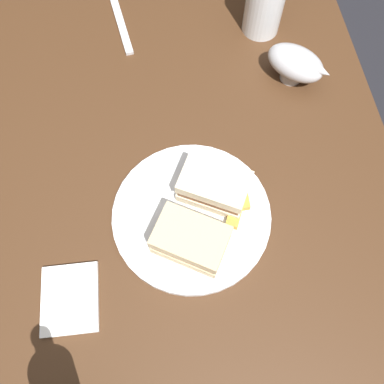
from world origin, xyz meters
TOP-DOWN VIEW (x-y plane):
  - ground_plane at (0.00, 0.00)m, footprint 6.00×6.00m
  - dining_table at (0.00, 0.00)m, footprint 1.10×0.76m
  - plate at (-0.07, 0.01)m, footprint 0.27×0.27m
  - sandwich_half_left at (-0.12, 0.02)m, footprint 0.12×0.13m
  - sandwich_half_right at (-0.03, -0.03)m, footprint 0.12×0.13m
  - potato_wedge_front at (-0.08, -0.06)m, footprint 0.05×0.04m
  - potato_wedge_middle at (-0.11, -0.00)m, footprint 0.05×0.04m
  - potato_wedge_back at (-0.05, -0.08)m, footprint 0.04×0.02m
  - pint_glass at (0.34, -0.19)m, footprint 0.08×0.08m
  - gravy_boat at (0.20, -0.23)m, footprint 0.13×0.13m
  - napkin at (-0.18, 0.22)m, footprint 0.11×0.09m
  - fork at (0.39, 0.10)m, footprint 0.18×0.04m

SIDE VIEW (x-z plane):
  - ground_plane at x=0.00m, z-range 0.00..0.00m
  - dining_table at x=0.00m, z-range 0.00..0.73m
  - fork at x=0.39m, z-range 0.73..0.74m
  - napkin at x=-0.18m, z-range 0.73..0.74m
  - plate at x=-0.07m, z-range 0.73..0.75m
  - potato_wedge_back at x=-0.05m, z-range 0.75..0.76m
  - potato_wedge_front at x=-0.08m, z-range 0.75..0.76m
  - potato_wedge_middle at x=-0.11m, z-range 0.75..0.76m
  - gravy_boat at x=0.20m, z-range 0.74..0.81m
  - sandwich_half_left at x=-0.12m, z-range 0.75..0.80m
  - sandwich_half_right at x=-0.03m, z-range 0.75..0.80m
  - pint_glass at x=0.34m, z-range 0.72..0.87m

